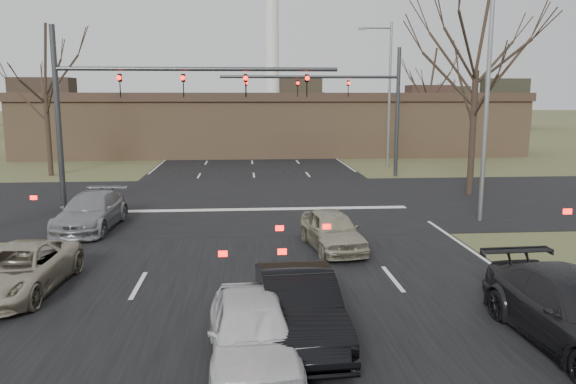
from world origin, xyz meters
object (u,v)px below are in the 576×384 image
at_px(building, 273,123).
at_px(car_grey_ahead, 91,212).
at_px(mast_arm_near, 135,96).
at_px(car_black_hatch, 299,307).
at_px(car_charcoal_sedan, 576,312).
at_px(streetlight_right_near, 483,83).
at_px(mast_arm_far, 353,96).
at_px(car_white_sedan, 252,331).
at_px(car_silver_suv, 18,270).
at_px(car_silver_ahead, 332,230).
at_px(streetlight_right_far, 387,88).

bearing_deg(building, car_grey_ahead, -106.79).
bearing_deg(mast_arm_near, building, 73.87).
relative_size(car_black_hatch, car_charcoal_sedan, 0.86).
relative_size(building, car_grey_ahead, 8.91).
xyz_separation_m(mast_arm_near, streetlight_right_near, (14.05, -3.00, 0.51)).
xyz_separation_m(building, mast_arm_far, (4.18, -15.00, 2.35)).
bearing_deg(car_white_sedan, car_silver_suv, 140.37).
bearing_deg(mast_arm_far, car_white_sedan, -105.10).
bearing_deg(mast_arm_far, mast_arm_near, -138.78).
bearing_deg(car_silver_ahead, car_white_sedan, -117.05).
xyz_separation_m(car_black_hatch, car_silver_ahead, (1.79, 6.92, -0.06)).
distance_m(mast_arm_far, car_grey_ahead, 18.80).
bearing_deg(car_silver_suv, car_white_sedan, -32.88).
relative_size(car_white_sedan, car_charcoal_sedan, 0.80).
bearing_deg(car_silver_suv, mast_arm_far, 61.87).
relative_size(streetlight_right_far, car_silver_suv, 2.23).
bearing_deg(car_grey_ahead, car_black_hatch, -53.06).
bearing_deg(mast_arm_far, car_silver_suv, -122.01).
height_order(building, car_black_hatch, building).
xyz_separation_m(streetlight_right_near, car_grey_ahead, (-15.32, -0.18, -4.90)).
bearing_deg(car_white_sedan, building, 83.53).
height_order(streetlight_right_near, streetlight_right_far, same).
height_order(streetlight_right_far, car_white_sedan, streetlight_right_far).
distance_m(mast_arm_far, car_black_hatch, 24.72).
bearing_deg(streetlight_right_near, car_charcoal_sedan, -103.40).
xyz_separation_m(mast_arm_near, car_grey_ahead, (-1.27, -3.18, -4.38)).
distance_m(streetlight_right_far, car_silver_suv, 29.41).
distance_m(mast_arm_near, car_black_hatch, 15.45).
relative_size(mast_arm_far, car_white_sedan, 2.73).
xyz_separation_m(streetlight_right_near, car_white_sedan, (-9.32, -11.77, -4.89)).
bearing_deg(mast_arm_near, car_black_hatch, -67.25).
relative_size(streetlight_right_near, car_black_hatch, 2.28).
bearing_deg(streetlight_right_far, car_white_sedan, -108.85).
bearing_deg(building, car_silver_suv, -103.54).
bearing_deg(car_grey_ahead, mast_arm_far, 49.31).
xyz_separation_m(car_silver_suv, car_charcoal_sedan, (12.60, -4.15, 0.12)).
relative_size(building, car_white_sedan, 10.39).
bearing_deg(car_silver_suv, mast_arm_near, 86.85).
distance_m(car_black_hatch, car_silver_ahead, 7.15).
relative_size(streetlight_right_far, car_grey_ahead, 2.10).
relative_size(mast_arm_far, car_grey_ahead, 2.34).
xyz_separation_m(car_charcoal_sedan, car_grey_ahead, (-12.60, 11.27, -0.05)).
relative_size(streetlight_right_near, car_grey_ahead, 2.10).
xyz_separation_m(building, car_silver_suv, (-8.50, -35.29, -2.04)).
bearing_deg(car_silver_ahead, mast_arm_far, 69.02).
relative_size(streetlight_right_near, streetlight_right_far, 1.00).
distance_m(mast_arm_far, car_charcoal_sedan, 24.82).
relative_size(mast_arm_near, mast_arm_far, 1.09).
bearing_deg(car_charcoal_sedan, car_grey_ahead, 135.30).
relative_size(mast_arm_near, car_silver_suv, 2.70).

